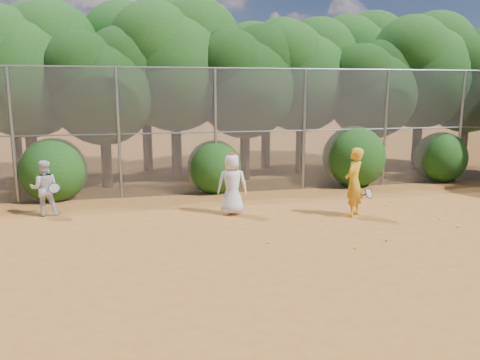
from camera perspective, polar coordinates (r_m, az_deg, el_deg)
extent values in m
plane|color=#9F5B24|center=(10.02, 8.91, -8.61)|extent=(80.00, 80.00, 0.00)
cylinder|color=gray|center=(15.19, -25.98, 4.82)|extent=(0.09, 0.09, 4.00)
cylinder|color=gray|center=(14.81, -14.56, 5.44)|extent=(0.09, 0.09, 4.00)
cylinder|color=gray|center=(15.03, -3.01, 5.85)|extent=(0.09, 0.09, 4.00)
cylinder|color=gray|center=(15.82, 7.82, 6.03)|extent=(0.09, 0.09, 4.00)
cylinder|color=gray|center=(17.11, 17.31, 6.00)|extent=(0.09, 0.09, 4.00)
cylinder|color=gray|center=(18.80, 25.29, 5.85)|extent=(0.09, 0.09, 4.00)
cylinder|color=gray|center=(15.19, 0.74, 13.47)|extent=(20.00, 0.05, 0.05)
cylinder|color=gray|center=(15.23, 0.72, 5.94)|extent=(20.00, 0.04, 0.04)
cube|color=slate|center=(15.23, 0.72, 5.94)|extent=(20.00, 0.02, 4.00)
cylinder|color=black|center=(17.70, -24.01, 3.29)|extent=(0.38, 0.38, 2.52)
sphere|color=#144010|center=(17.58, -24.65, 11.28)|extent=(4.03, 4.03, 4.03)
sphere|color=#144010|center=(17.89, -22.04, 14.69)|extent=(3.23, 3.23, 3.23)
cylinder|color=black|center=(16.72, -15.98, 2.81)|extent=(0.36, 0.36, 2.17)
sphere|color=black|center=(16.57, -16.37, 10.10)|extent=(3.47, 3.47, 3.47)
sphere|color=black|center=(16.91, -14.06, 13.17)|extent=(2.78, 2.78, 2.78)
sphere|color=black|center=(16.36, -18.73, 12.40)|extent=(2.60, 2.60, 2.60)
cylinder|color=black|center=(17.73, -7.76, 4.37)|extent=(0.39, 0.39, 2.66)
sphere|color=#144010|center=(17.63, -7.98, 12.82)|extent=(4.26, 4.26, 4.26)
sphere|color=#144010|center=(18.21, -5.42, 16.17)|extent=(3.40, 3.40, 3.40)
sphere|color=#144010|center=(17.31, -10.51, 15.61)|extent=(3.19, 3.19, 3.19)
cylinder|color=black|center=(17.57, 0.61, 3.78)|extent=(0.37, 0.37, 2.27)
sphere|color=black|center=(17.43, 0.62, 11.07)|extent=(3.64, 3.64, 3.64)
sphere|color=black|center=(17.99, 2.67, 13.96)|extent=(2.91, 2.91, 2.91)
sphere|color=black|center=(17.04, -1.29, 13.52)|extent=(2.73, 2.73, 2.73)
cylinder|color=black|center=(19.04, 7.39, 4.52)|extent=(0.38, 0.38, 2.45)
sphere|color=#144010|center=(18.93, 7.57, 11.76)|extent=(3.92, 3.92, 3.92)
sphere|color=#144010|center=(19.62, 9.45, 14.54)|extent=(3.14, 3.14, 3.14)
sphere|color=#144010|center=(18.45, 5.91, 14.25)|extent=(2.94, 2.94, 2.94)
cylinder|color=black|center=(19.19, 15.46, 3.73)|extent=(0.36, 0.36, 2.10)
sphere|color=black|center=(19.05, 15.78, 9.88)|extent=(3.36, 3.36, 3.36)
sphere|color=black|center=(19.68, 17.19, 12.28)|extent=(2.69, 2.69, 2.69)
sphere|color=black|center=(18.56, 14.64, 12.00)|extent=(2.52, 2.52, 2.52)
cylinder|color=black|center=(20.96, 20.77, 4.67)|extent=(0.39, 0.39, 2.59)
sphere|color=#144010|center=(20.86, 21.25, 11.61)|extent=(4.14, 4.14, 4.14)
sphere|color=#144010|center=(21.72, 22.68, 14.20)|extent=(3.32, 3.32, 3.32)
sphere|color=#144010|center=(20.24, 20.16, 14.08)|extent=(3.11, 3.11, 3.11)
cylinder|color=black|center=(21.90, 25.55, 4.19)|extent=(0.37, 0.37, 2.31)
sphere|color=black|center=(21.79, 26.05, 10.10)|extent=(3.70, 3.70, 3.70)
sphere|color=black|center=(22.57, 27.15, 12.35)|extent=(2.96, 2.96, 2.96)
sphere|color=black|center=(21.19, 25.30, 12.17)|extent=(2.77, 2.77, 2.77)
cylinder|color=black|center=(20.14, -25.61, 4.13)|extent=(0.39, 0.39, 2.62)
sphere|color=#144010|center=(20.04, -26.22, 11.44)|extent=(4.20, 4.20, 4.20)
sphere|color=#144010|center=(20.34, -23.83, 14.58)|extent=(3.36, 3.36, 3.36)
cylinder|color=black|center=(19.85, -11.24, 5.16)|extent=(0.40, 0.40, 2.80)
sphere|color=#144010|center=(19.77, -11.54, 13.10)|extent=(4.48, 4.48, 4.48)
sphere|color=#144010|center=(20.34, -9.08, 16.28)|extent=(3.58, 3.58, 3.58)
sphere|color=#144010|center=(19.48, -14.01, 15.67)|extent=(3.36, 3.36, 3.36)
cylinder|color=black|center=(20.24, 3.16, 5.07)|extent=(0.38, 0.38, 2.52)
sphere|color=#144010|center=(20.14, 3.23, 12.07)|extent=(4.03, 4.03, 4.03)
sphere|color=#144010|center=(20.80, 5.15, 14.79)|extent=(3.23, 3.23, 3.23)
sphere|color=#144010|center=(19.69, 1.47, 14.46)|extent=(3.02, 3.02, 3.02)
cylinder|color=black|center=(22.44, 13.89, 5.61)|extent=(0.40, 0.40, 2.73)
sphere|color=#144010|center=(22.36, 14.21, 12.45)|extent=(4.37, 4.37, 4.37)
sphere|color=#144010|center=(23.21, 15.83, 15.01)|extent=(3.49, 3.49, 3.49)
sphere|color=#144010|center=(21.77, 12.88, 14.86)|extent=(3.28, 3.28, 3.28)
sphere|color=#144010|center=(15.42, -21.80, 1.46)|extent=(2.00, 2.00, 2.00)
sphere|color=#144010|center=(15.46, -3.16, 1.89)|extent=(1.80, 1.80, 1.80)
sphere|color=#144010|center=(17.00, 13.71, 3.10)|extent=(2.20, 2.20, 2.20)
sphere|color=#144010|center=(18.84, 23.27, 2.80)|extent=(1.90, 1.90, 1.90)
imported|color=gold|center=(12.73, 13.70, -0.27)|extent=(0.79, 0.78, 1.85)
torus|color=black|center=(12.78, 15.45, -1.57)|extent=(0.33, 0.28, 0.29)
cylinder|color=black|center=(12.90, 14.67, -1.82)|extent=(0.16, 0.25, 0.14)
imported|color=silver|center=(12.59, -0.97, -0.52)|extent=(0.91, 0.69, 1.66)
ellipsoid|color=red|center=(12.45, -0.98, 3.04)|extent=(0.22, 0.22, 0.13)
sphere|color=#C0EC2A|center=(12.46, 0.58, -0.54)|extent=(0.07, 0.07, 0.07)
imported|color=silver|center=(13.53, -22.75, -0.91)|extent=(0.75, 0.60, 1.50)
torus|color=black|center=(13.18, -21.70, -0.91)|extent=(0.32, 0.20, 0.27)
cylinder|color=black|center=(13.38, -21.60, -1.22)|extent=(0.05, 0.26, 0.17)
sphere|color=#C0EC2A|center=(11.02, 17.39, -7.00)|extent=(0.07, 0.07, 0.07)
sphere|color=#C0EC2A|center=(13.30, 23.12, -4.31)|extent=(0.07, 0.07, 0.07)
sphere|color=#C0EC2A|center=(10.35, 13.87, -7.97)|extent=(0.07, 0.07, 0.07)
sphere|color=#C0EC2A|center=(12.70, 25.04, -5.16)|extent=(0.07, 0.07, 0.07)
sphere|color=#C0EC2A|center=(10.38, 3.50, -7.60)|extent=(0.07, 0.07, 0.07)
sphere|color=#C0EC2A|center=(14.25, 17.38, -2.94)|extent=(0.07, 0.07, 0.07)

